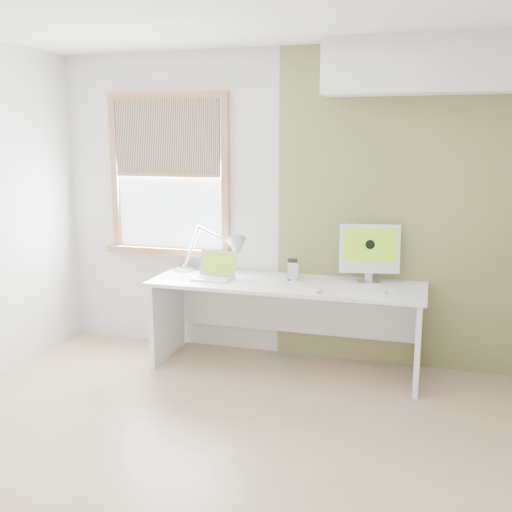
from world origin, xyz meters
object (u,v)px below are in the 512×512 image
at_px(laptop, 215,272).
at_px(imac, 370,250).
at_px(desk_lamp, 226,249).
at_px(external_drive, 292,269).
at_px(desk, 288,304).

height_order(laptop, imac, imac).
xyz_separation_m(laptop, imac, (1.23, 0.23, 0.21)).
xyz_separation_m(desk_lamp, imac, (1.19, 0.05, 0.05)).
bearing_deg(imac, desk_lamp, -177.40).
bearing_deg(desk_lamp, laptop, -103.01).
xyz_separation_m(laptop, external_drive, (0.62, 0.15, 0.03)).
distance_m(desk_lamp, external_drive, 0.59).
bearing_deg(external_drive, desk, -107.74).
height_order(desk, imac, imac).
relative_size(external_drive, imac, 0.33).
distance_m(desk_lamp, laptop, 0.24).
bearing_deg(laptop, imac, 10.38).
distance_m(laptop, external_drive, 0.64).
relative_size(laptop, imac, 0.67).
bearing_deg(laptop, external_drive, 14.01).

